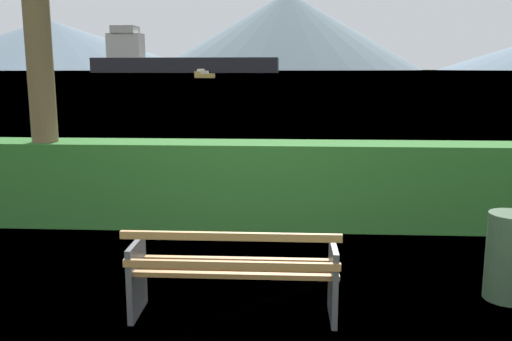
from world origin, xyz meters
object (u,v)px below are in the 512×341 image
park_bench (233,272)px  fishing_boat_near (201,72)px  cargo_ship_large (170,60)px  trash_bin (510,257)px  sailboat_mid (205,75)px

park_bench → fishing_boat_near: 206.19m
park_bench → cargo_ship_large: 251.62m
park_bench → fishing_boat_near: fishing_boat_near is taller
fishing_boat_near → cargo_ship_large: bearing=115.8°
park_bench → cargo_ship_large: bearing=102.0°
cargo_ship_large → trash_bin: bearing=-77.4°
sailboat_mid → trash_bin: bearing=-80.1°
trash_bin → cargo_ship_large: cargo_ship_large is taller
park_bench → trash_bin: park_bench is taller
cargo_ship_large → park_bench: bearing=-78.0°
cargo_ship_large → fishing_boat_near: (20.46, -42.34, -5.15)m
fishing_boat_near → sailboat_mid: bearing=-80.6°
park_bench → sailboat_mid: sailboat_mid is taller
park_bench → sailboat_mid: bearing=98.6°
trash_bin → sailboat_mid: 118.69m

